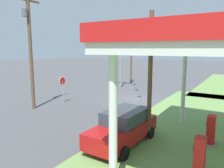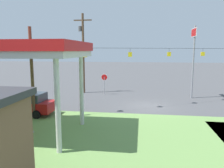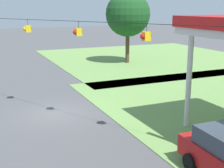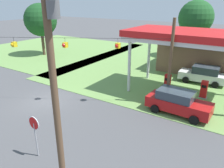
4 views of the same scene
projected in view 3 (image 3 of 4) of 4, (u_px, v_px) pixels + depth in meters
The scene contains 4 objects.
ground_plane at pixel (55, 113), 18.65m from camera, with size 160.00×160.00×0.00m, color #4C4C4F.
grass_verge_opposite_corner at pixel (150, 57), 39.14m from camera, with size 24.00×24.00×0.04m, color #6B934C.
signal_span_gantry at pixel (52, 49), 17.71m from camera, with size 18.16×10.24×7.01m.
tree_west_verge at pixel (128, 14), 34.18m from camera, with size 4.91×4.91×7.87m.
Camera 3 is at (17.53, -4.08, 6.19)m, focal length 50.00 mm.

